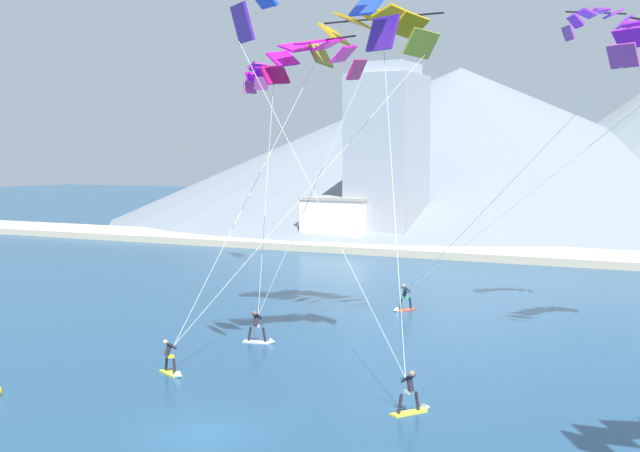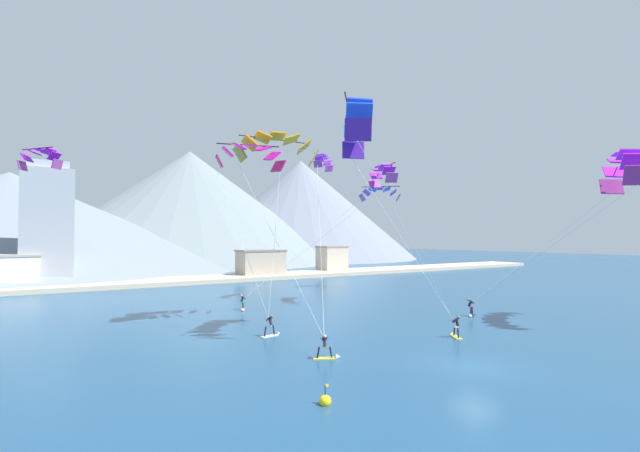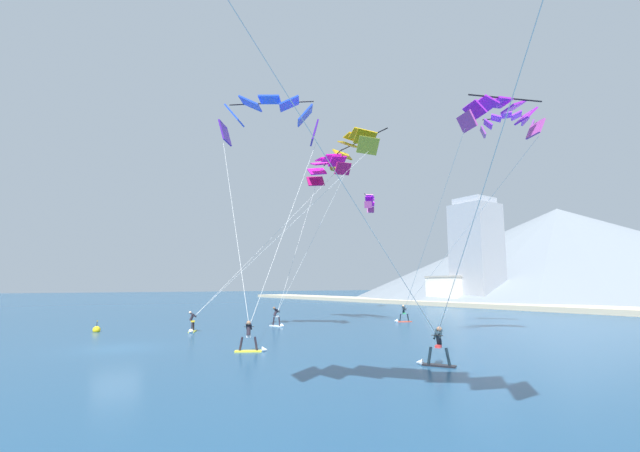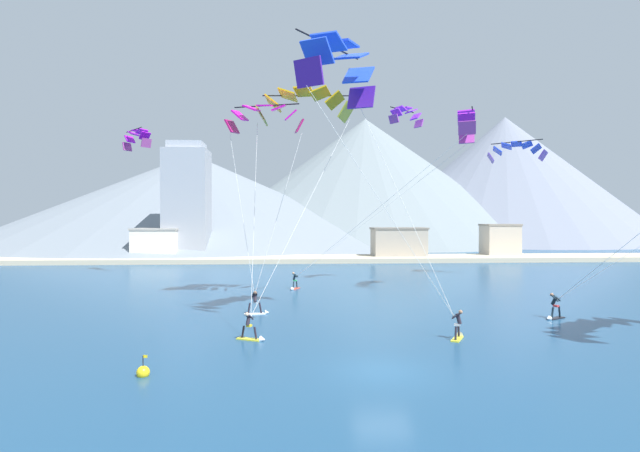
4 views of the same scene
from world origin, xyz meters
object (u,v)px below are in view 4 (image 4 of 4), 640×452
(parafoil_kite_distant_high_outer, at_px, (137,137))
(parafoil_kite_mid_center, at_px, (465,124))
(kitesurfer_mid_center, at_px, (294,284))
(parafoil_kite_near_trail, at_px, (303,102))
(kitesurfer_near_lead, at_px, (458,330))
(parafoil_kite_distant_low_drift, at_px, (406,114))
(kitesurfer_far_left, at_px, (554,311))
(race_marker_buoy, at_px, (143,372))
(kitesurfer_far_right, at_px, (258,307))
(parafoil_kite_near_lead, at_px, (339,64))
(parafoil_kite_distant_mid_solo, at_px, (516,149))
(parafoil_kite_far_right, at_px, (265,116))
(kitesurfer_near_trail, at_px, (253,332))

(parafoil_kite_distant_high_outer, bearing_deg, parafoil_kite_mid_center, -27.16)
(kitesurfer_mid_center, bearing_deg, parafoil_kite_near_trail, -83.65)
(kitesurfer_near_lead, height_order, parafoil_kite_distant_low_drift, parafoil_kite_distant_low_drift)
(kitesurfer_far_left, xyz_separation_m, race_marker_buoy, (-23.82, -10.62, -0.39))
(parafoil_kite_near_trail, distance_m, race_marker_buoy, 26.13)
(kitesurfer_mid_center, height_order, race_marker_buoy, kitesurfer_mid_center)
(parafoil_kite_distant_low_drift, height_order, race_marker_buoy, parafoil_kite_distant_low_drift)
(parafoil_kite_near_trail, xyz_separation_m, race_marker_buoy, (-7.39, -19.27, -16.03))
(kitesurfer_mid_center, height_order, kitesurfer_far_left, kitesurfer_far_left)
(parafoil_kite_distant_high_outer, bearing_deg, parafoil_kite_distant_low_drift, -19.20)
(kitesurfer_far_right, xyz_separation_m, parafoil_kite_near_lead, (5.34, -3.82, 15.83))
(parafoil_kite_near_trail, bearing_deg, parafoil_kite_distant_mid_solo, 29.24)
(parafoil_kite_distant_low_drift, bearing_deg, race_marker_buoy, -123.05)
(parafoil_kite_distant_mid_solo, bearing_deg, parafoil_kite_distant_low_drift, -158.33)
(parafoil_kite_far_right, bearing_deg, kitesurfer_near_trail, -90.61)
(kitesurfer_mid_center, xyz_separation_m, parafoil_kite_near_lead, (2.68, -16.06, 15.88))
(parafoil_kite_far_right, height_order, parafoil_kite_distant_high_outer, parafoil_kite_distant_high_outer)
(parafoil_kite_distant_low_drift, distance_m, parafoil_kite_distant_mid_solo, 15.12)
(parafoil_kite_mid_center, relative_size, parafoil_kite_distant_low_drift, 4.09)
(kitesurfer_near_trail, xyz_separation_m, parafoil_kite_distant_low_drift, (13.59, 21.34, 16.60))
(kitesurfer_far_left, relative_size, parafoil_kite_mid_center, 0.11)
(kitesurfer_near_trail, relative_size, parafoil_kite_near_lead, 0.11)
(kitesurfer_near_trail, distance_m, parafoil_kite_near_lead, 17.14)
(kitesurfer_near_trail, bearing_deg, parafoil_kite_distant_mid_solo, 44.38)
(parafoil_kite_near_trail, distance_m, parafoil_kite_distant_mid_solo, 27.82)
(parafoil_kite_mid_center, relative_size, parafoil_kite_distant_high_outer, 3.85)
(kitesurfer_far_left, xyz_separation_m, kitesurfer_far_right, (-19.81, 2.86, -0.02))
(parafoil_kite_distant_mid_solo, bearing_deg, parafoil_kite_near_lead, -133.86)
(parafoil_kite_near_lead, bearing_deg, parafoil_kite_far_right, 119.67)
(kitesurfer_near_trail, height_order, kitesurfer_mid_center, kitesurfer_mid_center)
(kitesurfer_near_trail, height_order, race_marker_buoy, kitesurfer_near_trail)
(race_marker_buoy, bearing_deg, parafoil_kite_distant_mid_solo, 46.07)
(parafoil_kite_near_trail, xyz_separation_m, parafoil_kite_distant_low_drift, (10.39, 8.06, 0.86))
(kitesurfer_near_trail, distance_m, kitesurfer_far_left, 20.17)
(kitesurfer_near_trail, height_order, parafoil_kite_near_lead, parafoil_kite_near_lead)
(kitesurfer_near_trail, distance_m, parafoil_kite_distant_low_drift, 30.26)
(kitesurfer_mid_center, bearing_deg, kitesurfer_far_right, -102.28)
(kitesurfer_near_lead, distance_m, parafoil_kite_distant_high_outer, 44.52)
(kitesurfer_mid_center, relative_size, parafoil_kite_near_lead, 0.11)
(kitesurfer_mid_center, xyz_separation_m, parafoil_kite_near_trail, (0.72, -6.45, 15.71))
(kitesurfer_far_left, distance_m, parafoil_kite_distant_high_outer, 46.88)
(kitesurfer_near_lead, distance_m, parafoil_kite_far_right, 22.36)
(kitesurfer_far_right, distance_m, parafoil_kite_mid_center, 23.62)
(kitesurfer_mid_center, bearing_deg, kitesurfer_far_left, -41.36)
(kitesurfer_mid_center, bearing_deg, parafoil_kite_far_right, -108.04)
(parafoil_kite_far_right, xyz_separation_m, parafoil_kite_distant_low_drift, (13.46, 8.84, 2.14))
(kitesurfer_far_left, relative_size, parafoil_kite_far_right, 0.12)
(kitesurfer_far_right, bearing_deg, parafoil_kite_distant_high_outer, 122.58)
(parafoil_kite_mid_center, bearing_deg, kitesurfer_near_trail, -139.42)
(parafoil_kite_far_right, bearing_deg, kitesurfer_mid_center, 71.96)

